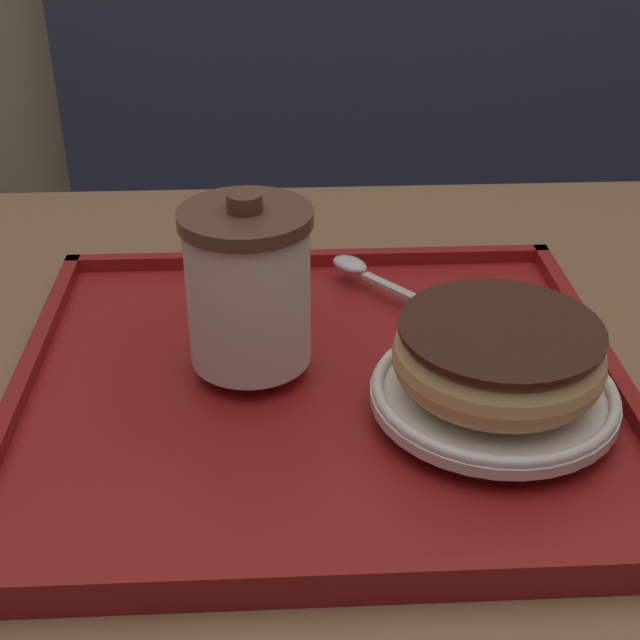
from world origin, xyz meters
TOP-DOWN VIEW (x-y plane):
  - booth_bench at (0.17, 0.87)m, footprint 1.22×0.44m
  - cafe_table at (0.00, 0.00)m, footprint 1.04×0.80m
  - serving_tray at (-0.04, -0.01)m, footprint 0.43×0.39m
  - coffee_cup_front at (-0.09, 0.01)m, footprint 0.09×0.09m
  - plate_with_chocolate_donut at (0.08, -0.05)m, footprint 0.17×0.17m
  - donut_chocolate_glazed at (0.08, -0.05)m, footprint 0.14×0.14m
  - spoon at (0.01, 0.13)m, footprint 0.10×0.11m

SIDE VIEW (x-z plane):
  - booth_bench at x=0.17m, z-range -0.18..0.82m
  - cafe_table at x=0.00m, z-range 0.21..0.96m
  - serving_tray at x=-0.04m, z-range 0.74..0.77m
  - spoon at x=0.01m, z-range 0.77..0.78m
  - plate_with_chocolate_donut at x=0.08m, z-range 0.77..0.79m
  - donut_chocolate_glazed at x=0.08m, z-range 0.79..0.83m
  - coffee_cup_front at x=-0.09m, z-range 0.77..0.89m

